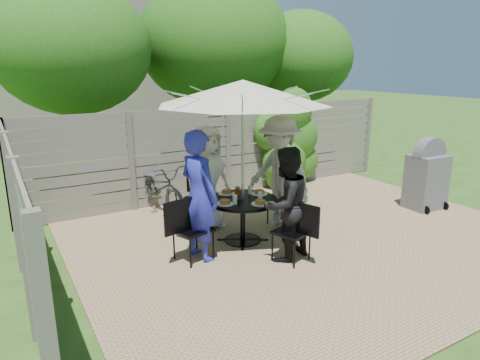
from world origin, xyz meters
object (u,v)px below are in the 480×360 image
person_right (279,174)px  bicycle (158,188)px  plate_right (259,192)px  coffee_cup (237,191)px  chair_right (284,211)px  bbq_grill (427,177)px  umbrella (243,93)px  person_back (207,178)px  plate_left (225,203)px  glass_left (235,200)px  glass_right (250,190)px  person_front (285,205)px  chair_front (292,244)px  person_left (199,196)px  chair_left (193,242)px  syrup_jug (238,194)px  glass_front (260,197)px  chair_back (203,209)px  plate_front (260,203)px  patio_table (243,212)px  plate_back (227,192)px

person_right → bicycle: size_ratio=1.02×
plate_right → coffee_cup: coffee_cup is taller
chair_right → bbq_grill: (2.82, -0.62, 0.36)m
bicycle → umbrella: bearing=-78.7°
person_back → plate_left: size_ratio=6.60×
glass_left → glass_right: (0.46, 0.33, 0.00)m
person_back → person_front: person_back is taller
chair_front → person_back: bearing=-4.6°
person_left → coffee_cup: 0.97m
bicycle → chair_right: bearing=-54.0°
plate_right → chair_left: bearing=-166.4°
syrup_jug → bicycle: (-0.58, 1.86, -0.29)m
person_right → person_left: bearing=-90.0°
person_left → glass_front: person_left is taller
person_front → bicycle: person_front is taller
chair_back → glass_left: bearing=-9.2°
chair_back → coffee_cup: bearing=12.0°
chair_right → plate_front: chair_right is taller
chair_right → person_back: bearing=-42.5°
bicycle → plate_left: bearing=-89.0°
plate_left → bbq_grill: bearing=-4.2°
plate_right → patio_table: bearing=-166.4°
syrup_jug → bicycle: 1.97m
person_right → person_front: bearing=-45.0°
chair_left → bicycle: 2.15m
person_back → plate_left: 0.92m
person_left → bbq_grill: 4.57m
umbrella → plate_back: 1.58m
coffee_cup → bicycle: 1.81m
glass_right → plate_right: bearing=-32.6°
chair_back → person_right: bearing=45.1°
person_left → bicycle: bearing=-17.9°
plate_back → bbq_grill: 3.91m
chair_right → glass_right: (-0.71, -0.06, 0.50)m
person_back → person_right: bearing=-45.0°
plate_back → syrup_jug: size_ratio=1.63×
glass_left → plate_back: bearing=74.4°
chair_left → person_right: person_right is taller
coffee_cup → chair_front: bearing=-81.1°
glass_right → chair_front: bearing=-90.0°
umbrella → bicycle: size_ratio=1.65×
chair_right → plate_left: chair_right is taller
chair_back → person_right: (1.03, -0.74, 0.64)m
glass_front → chair_left: bearing=180.0°
chair_left → coffee_cup: bearing=13.3°
patio_table → plate_front: plate_front is taller
chair_right → syrup_jug: size_ratio=5.48×
bicycle → plate_back: bearing=-77.5°
bicycle → person_back: bearing=-74.9°
chair_left → bicycle: (0.29, 2.12, 0.20)m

